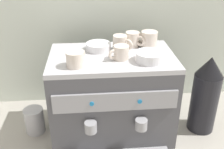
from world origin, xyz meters
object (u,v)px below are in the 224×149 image
Objects in this scene: ceramic_cup_3 at (148,39)px; ceramic_bowl_0 at (98,47)px; ceramic_cup_2 at (121,43)px; milk_pitcher at (34,120)px; espresso_machine at (112,96)px; ceramic_cup_0 at (133,39)px; ceramic_cup_1 at (120,53)px; ceramic_bowl_1 at (150,57)px; ceramic_cup_4 at (76,59)px; coffee_grinder at (205,95)px.

ceramic_cup_3 is 0.99× the size of ceramic_bowl_0.
ceramic_cup_2 is 0.62m from milk_pitcher.
ceramic_cup_0 is (0.12, 0.12, 0.26)m from espresso_machine.
ceramic_cup_1 is 0.82× the size of ceramic_bowl_0.
ceramic_bowl_1 is at bearing -99.52° from ceramic_cup_3.
espresso_machine is 6.22× the size of ceramic_cup_0.
ceramic_cup_1 is (-0.08, -0.16, -0.00)m from ceramic_cup_0.
ceramic_cup_4 is (-0.20, -0.06, 0.00)m from ceramic_cup_1.
ceramic_cup_0 is 1.01× the size of ceramic_cup_2.
coffee_grinder is at bearing 8.93° from ceramic_bowl_1.
ceramic_cup_0 is 0.23× the size of coffee_grinder.
espresso_machine is 4.32× the size of milk_pitcher.
ceramic_cup_2 is 0.77× the size of ceramic_bowl_0.
ceramic_bowl_1 is at bearing -34.94° from ceramic_bowl_0.
espresso_machine is 0.26m from ceramic_cup_1.
ceramic_cup_3 reaches higher than coffee_grinder.
espresso_machine is 0.27m from ceramic_cup_2.
ceramic_cup_4 reaches higher than ceramic_bowl_0.
ceramic_cup_1 is 0.11m from ceramic_cup_2.
ceramic_bowl_0 is at bearing -168.42° from ceramic_cup_0.
ceramic_bowl_0 is (-0.11, 0.01, -0.02)m from ceramic_cup_2.
milk_pitcher is (-0.61, -0.09, -0.41)m from ceramic_cup_3.
coffee_grinder is (0.45, 0.02, -0.26)m from ceramic_cup_1.
ceramic_bowl_0 is 0.96× the size of ceramic_bowl_1.
ceramic_bowl_0 is 0.28m from ceramic_bowl_1.
ceramic_cup_4 is 0.78× the size of milk_pitcher.
ceramic_cup_2 is 0.74× the size of ceramic_bowl_1.
ceramic_cup_0 is 0.89× the size of ceramic_cup_4.
ceramic_cup_2 is at bearing 37.81° from ceramic_cup_4.
ceramic_cup_3 is at bearing 80.48° from ceramic_bowl_1.
ceramic_bowl_0 reaches higher than milk_pitcher.
espresso_machine is at bearing 129.99° from ceramic_cup_1.
coffee_grinder is at bearing -3.01° from espresso_machine.
espresso_machine is at bearing 176.99° from coffee_grinder.
ceramic_bowl_0 is (-0.06, 0.08, 0.24)m from espresso_machine.
ceramic_cup_1 is at bearing -136.78° from ceramic_cup_3.
ceramic_cup_0 is 0.69× the size of milk_pitcher.
ceramic_cup_2 is 0.19m from ceramic_bowl_1.
ceramic_cup_3 is at bearing 43.22° from ceramic_cup_1.
ceramic_cup_1 is at bearing -97.10° from ceramic_cup_2.
ceramic_cup_1 reaches higher than coffee_grinder.
ceramic_bowl_1 is (-0.03, -0.19, -0.02)m from ceramic_cup_3.
milk_pitcher is (-0.35, -0.06, -0.39)m from ceramic_bowl_0.
ceramic_cup_3 is 0.42m from coffee_grinder.
ceramic_cup_2 reaches higher than espresso_machine.
ceramic_bowl_1 is at bearing 3.90° from ceramic_cup_4.
ceramic_cup_0 reaches higher than coffee_grinder.
ceramic_cup_4 reaches higher than milk_pitcher.
espresso_machine is 1.42× the size of coffee_grinder.
ceramic_cup_1 is at bearing -8.14° from milk_pitcher.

